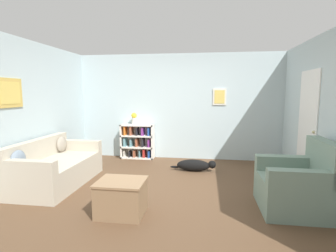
# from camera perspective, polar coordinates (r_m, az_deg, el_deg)

# --- Properties ---
(ground_plane) EXTENTS (14.00, 14.00, 0.00)m
(ground_plane) POSITION_cam_1_polar(r_m,az_deg,el_deg) (4.64, -0.73, -13.63)
(ground_plane) COLOR brown
(wall_back) EXTENTS (5.60, 0.13, 2.60)m
(wall_back) POSITION_cam_1_polar(r_m,az_deg,el_deg) (6.57, 2.33, 4.21)
(wall_back) COLOR silver
(wall_back) RESTS_ON ground_plane
(wall_left) EXTENTS (0.13, 5.00, 2.60)m
(wall_left) POSITION_cam_1_polar(r_m,az_deg,el_deg) (5.37, -28.79, 2.62)
(wall_left) COLOR silver
(wall_left) RESTS_ON ground_plane
(wall_right) EXTENTS (0.16, 5.00, 2.60)m
(wall_right) POSITION_cam_1_polar(r_m,az_deg,el_deg) (4.70, 31.70, 1.78)
(wall_right) COLOR silver
(wall_right) RESTS_ON ground_plane
(couch) EXTENTS (0.94, 1.81, 0.81)m
(couch) POSITION_cam_1_polar(r_m,az_deg,el_deg) (5.22, -23.38, -8.36)
(couch) COLOR #B7AD99
(couch) RESTS_ON ground_plane
(bookshelf) EXTENTS (0.83, 0.28, 0.86)m
(bookshelf) POSITION_cam_1_polar(r_m,az_deg,el_deg) (6.67, -6.63, -3.39)
(bookshelf) COLOR silver
(bookshelf) RESTS_ON ground_plane
(recliner_chair) EXTENTS (0.93, 0.93, 1.01)m
(recliner_chair) POSITION_cam_1_polar(r_m,az_deg,el_deg) (4.19, 26.59, -11.55)
(recliner_chair) COLOR gray
(recliner_chair) RESTS_ON ground_plane
(coffee_table) EXTENTS (0.64, 0.55, 0.47)m
(coffee_table) POSITION_cam_1_polar(r_m,az_deg,el_deg) (3.75, -10.11, -14.85)
(coffee_table) COLOR #846647
(coffee_table) RESTS_ON ground_plane
(dog) EXTENTS (0.97, 0.23, 0.25)m
(dog) POSITION_cam_1_polar(r_m,az_deg,el_deg) (5.62, 5.90, -8.50)
(dog) COLOR black
(dog) RESTS_ON ground_plane
(vase) EXTENTS (0.14, 0.14, 0.29)m
(vase) POSITION_cam_1_polar(r_m,az_deg,el_deg) (6.59, -7.41, 1.78)
(vase) COLOR silver
(vase) RESTS_ON bookshelf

